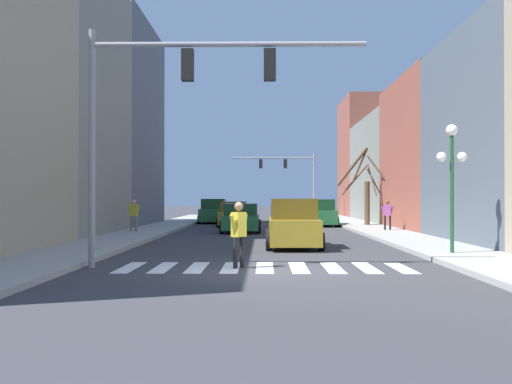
% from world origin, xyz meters
% --- Properties ---
extents(ground_plane, '(240.00, 240.00, 0.00)m').
position_xyz_m(ground_plane, '(0.00, 0.00, 0.00)').
color(ground_plane, '#38383D').
extents(sidewalk_left, '(2.69, 90.00, 0.15)m').
position_xyz_m(sidewalk_left, '(-6.18, 0.00, 0.07)').
color(sidewalk_left, '#9E9E99').
rests_on(sidewalk_left, ground_plane).
extents(building_row_left, '(6.00, 35.94, 13.34)m').
position_xyz_m(building_row_left, '(-10.53, 13.05, 6.07)').
color(building_row_left, tan).
rests_on(building_row_left, ground_plane).
extents(building_row_right, '(6.00, 52.40, 11.21)m').
position_xyz_m(building_row_right, '(10.53, 20.39, 4.64)').
color(building_row_right, tan).
rests_on(building_row_right, ground_plane).
extents(crosswalk_stripes, '(7.65, 2.60, 0.01)m').
position_xyz_m(crosswalk_stripes, '(-0.00, 0.89, 0.00)').
color(crosswalk_stripes, white).
rests_on(crosswalk_stripes, ground_plane).
extents(traffic_signal_near, '(7.36, 0.28, 6.33)m').
position_xyz_m(traffic_signal_near, '(-2.45, 0.79, 4.62)').
color(traffic_signal_near, gray).
rests_on(traffic_signal_near, ground_plane).
extents(traffic_signal_far, '(7.62, 0.28, 5.93)m').
position_xyz_m(traffic_signal_far, '(2.30, 39.93, 4.36)').
color(traffic_signal_far, gray).
rests_on(traffic_signal_far, ground_plane).
extents(street_lamp_right_corner, '(0.95, 0.36, 4.00)m').
position_xyz_m(street_lamp_right_corner, '(5.83, 3.68, 2.99)').
color(street_lamp_right_corner, '#1E4C2D').
rests_on(street_lamp_right_corner, sidewalk_right).
extents(car_parked_left_near, '(2.04, 4.43, 1.82)m').
position_xyz_m(car_parked_left_near, '(1.07, 7.29, 0.84)').
color(car_parked_left_near, '#A38423').
rests_on(car_parked_left_near, ground_plane).
extents(car_parked_right_near, '(2.18, 4.83, 1.65)m').
position_xyz_m(car_parked_right_near, '(1.98, 31.24, 0.77)').
color(car_parked_right_near, red).
rests_on(car_parked_right_near, ground_plane).
extents(car_parked_right_far, '(2.02, 4.58, 1.61)m').
position_xyz_m(car_parked_right_far, '(-1.96, 23.59, 0.76)').
color(car_parked_right_far, '#A38423').
rests_on(car_parked_right_far, ground_plane).
extents(car_parked_left_far, '(2.14, 4.39, 1.54)m').
position_xyz_m(car_parked_left_far, '(-1.25, 17.25, 0.73)').
color(car_parked_left_far, '#236B38').
rests_on(car_parked_left_far, ground_plane).
extents(car_driving_away_lane, '(2.10, 4.63, 1.78)m').
position_xyz_m(car_driving_away_lane, '(-3.67, 28.73, 0.83)').
color(car_driving_away_lane, '#236B38').
rests_on(car_driving_away_lane, ground_plane).
extents(car_parked_left_mid, '(2.16, 4.41, 1.76)m').
position_xyz_m(car_parked_left_mid, '(3.64, 24.24, 0.81)').
color(car_parked_left_mid, '#236B38').
rests_on(car_parked_left_mid, ground_plane).
extents(pedestrian_crossing_street, '(0.67, 0.31, 1.58)m').
position_xyz_m(pedestrian_crossing_street, '(6.57, 16.93, 1.08)').
color(pedestrian_crossing_street, black).
rests_on(pedestrian_crossing_street, sidewalk_right).
extents(pedestrian_on_left_sidewalk, '(0.49, 0.68, 1.75)m').
position_xyz_m(pedestrian_on_left_sidewalk, '(-0.69, 0.78, 1.03)').
color(pedestrian_on_left_sidewalk, black).
rests_on(pedestrian_on_left_sidewalk, ground_plane).
extents(pedestrian_on_right_sidewalk, '(0.70, 0.26, 1.62)m').
position_xyz_m(pedestrian_on_right_sidewalk, '(-6.64, 15.31, 1.11)').
color(pedestrian_on_right_sidewalk, '#7A705B').
rests_on(pedestrian_on_right_sidewalk, sidewalk_left).
extents(street_tree_right_mid, '(3.13, 1.26, 4.93)m').
position_xyz_m(street_tree_right_mid, '(6.33, 22.94, 2.34)').
color(street_tree_right_mid, brown).
rests_on(street_tree_right_mid, sidewalk_right).
extents(street_tree_left_mid, '(2.56, 0.91, 3.90)m').
position_xyz_m(street_tree_left_mid, '(6.53, 23.38, 1.79)').
color(street_tree_left_mid, brown).
rests_on(street_tree_left_mid, sidewalk_right).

